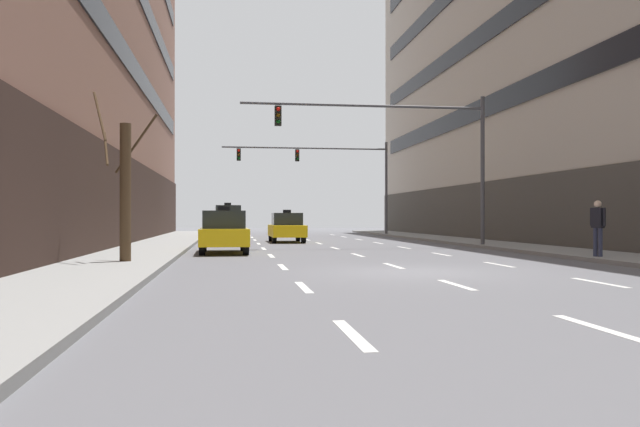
# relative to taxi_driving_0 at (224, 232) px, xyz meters

# --- Properties ---
(ground_plane) EXTENTS (120.00, 120.00, 0.00)m
(ground_plane) POSITION_rel_taxi_driving_0_xyz_m (4.73, -8.87, -0.78)
(ground_plane) COLOR slate
(sidewalk_left) EXTENTS (3.00, 80.00, 0.14)m
(sidewalk_left) POSITION_rel_taxi_driving_0_xyz_m (-2.93, -8.87, -0.71)
(sidewalk_left) COLOR gray
(sidewalk_left) RESTS_ON ground
(lane_stripe_l1_s2) EXTENTS (0.16, 2.00, 0.01)m
(lane_stripe_l1_s2) POSITION_rel_taxi_driving_0_xyz_m (1.65, -16.87, -0.78)
(lane_stripe_l1_s2) COLOR silver
(lane_stripe_l1_s2) RESTS_ON ground
(lane_stripe_l1_s3) EXTENTS (0.16, 2.00, 0.01)m
(lane_stripe_l1_s3) POSITION_rel_taxi_driving_0_xyz_m (1.65, -11.87, -0.78)
(lane_stripe_l1_s3) COLOR silver
(lane_stripe_l1_s3) RESTS_ON ground
(lane_stripe_l1_s4) EXTENTS (0.16, 2.00, 0.01)m
(lane_stripe_l1_s4) POSITION_rel_taxi_driving_0_xyz_m (1.65, -6.87, -0.78)
(lane_stripe_l1_s4) COLOR silver
(lane_stripe_l1_s4) RESTS_ON ground
(lane_stripe_l1_s5) EXTENTS (0.16, 2.00, 0.01)m
(lane_stripe_l1_s5) POSITION_rel_taxi_driving_0_xyz_m (1.65, -1.87, -0.78)
(lane_stripe_l1_s5) COLOR silver
(lane_stripe_l1_s5) RESTS_ON ground
(lane_stripe_l1_s6) EXTENTS (0.16, 2.00, 0.01)m
(lane_stripe_l1_s6) POSITION_rel_taxi_driving_0_xyz_m (1.65, 3.13, -0.78)
(lane_stripe_l1_s6) COLOR silver
(lane_stripe_l1_s6) RESTS_ON ground
(lane_stripe_l1_s7) EXTENTS (0.16, 2.00, 0.01)m
(lane_stripe_l1_s7) POSITION_rel_taxi_driving_0_xyz_m (1.65, 8.13, -0.78)
(lane_stripe_l1_s7) COLOR silver
(lane_stripe_l1_s7) RESTS_ON ground
(lane_stripe_l1_s8) EXTENTS (0.16, 2.00, 0.01)m
(lane_stripe_l1_s8) POSITION_rel_taxi_driving_0_xyz_m (1.65, 13.13, -0.78)
(lane_stripe_l1_s8) COLOR silver
(lane_stripe_l1_s8) RESTS_ON ground
(lane_stripe_l1_s9) EXTENTS (0.16, 2.00, 0.01)m
(lane_stripe_l1_s9) POSITION_rel_taxi_driving_0_xyz_m (1.65, 18.13, -0.78)
(lane_stripe_l1_s9) COLOR silver
(lane_stripe_l1_s9) RESTS_ON ground
(lane_stripe_l1_s10) EXTENTS (0.16, 2.00, 0.01)m
(lane_stripe_l1_s10) POSITION_rel_taxi_driving_0_xyz_m (1.65, 23.13, -0.78)
(lane_stripe_l1_s10) COLOR silver
(lane_stripe_l1_s10) RESTS_ON ground
(lane_stripe_l2_s2) EXTENTS (0.16, 2.00, 0.01)m
(lane_stripe_l2_s2) POSITION_rel_taxi_driving_0_xyz_m (4.73, -16.87, -0.78)
(lane_stripe_l2_s2) COLOR silver
(lane_stripe_l2_s2) RESTS_ON ground
(lane_stripe_l2_s3) EXTENTS (0.16, 2.00, 0.01)m
(lane_stripe_l2_s3) POSITION_rel_taxi_driving_0_xyz_m (4.73, -11.87, -0.78)
(lane_stripe_l2_s3) COLOR silver
(lane_stripe_l2_s3) RESTS_ON ground
(lane_stripe_l2_s4) EXTENTS (0.16, 2.00, 0.01)m
(lane_stripe_l2_s4) POSITION_rel_taxi_driving_0_xyz_m (4.73, -6.87, -0.78)
(lane_stripe_l2_s4) COLOR silver
(lane_stripe_l2_s4) RESTS_ON ground
(lane_stripe_l2_s5) EXTENTS (0.16, 2.00, 0.01)m
(lane_stripe_l2_s5) POSITION_rel_taxi_driving_0_xyz_m (4.73, -1.87, -0.78)
(lane_stripe_l2_s5) COLOR silver
(lane_stripe_l2_s5) RESTS_ON ground
(lane_stripe_l2_s6) EXTENTS (0.16, 2.00, 0.01)m
(lane_stripe_l2_s6) POSITION_rel_taxi_driving_0_xyz_m (4.73, 3.13, -0.78)
(lane_stripe_l2_s6) COLOR silver
(lane_stripe_l2_s6) RESTS_ON ground
(lane_stripe_l2_s7) EXTENTS (0.16, 2.00, 0.01)m
(lane_stripe_l2_s7) POSITION_rel_taxi_driving_0_xyz_m (4.73, 8.13, -0.78)
(lane_stripe_l2_s7) COLOR silver
(lane_stripe_l2_s7) RESTS_ON ground
(lane_stripe_l2_s8) EXTENTS (0.16, 2.00, 0.01)m
(lane_stripe_l2_s8) POSITION_rel_taxi_driving_0_xyz_m (4.73, 13.13, -0.78)
(lane_stripe_l2_s8) COLOR silver
(lane_stripe_l2_s8) RESTS_ON ground
(lane_stripe_l2_s9) EXTENTS (0.16, 2.00, 0.01)m
(lane_stripe_l2_s9) POSITION_rel_taxi_driving_0_xyz_m (4.73, 18.13, -0.78)
(lane_stripe_l2_s9) COLOR silver
(lane_stripe_l2_s9) RESTS_ON ground
(lane_stripe_l2_s10) EXTENTS (0.16, 2.00, 0.01)m
(lane_stripe_l2_s10) POSITION_rel_taxi_driving_0_xyz_m (4.73, 23.13, -0.78)
(lane_stripe_l2_s10) COLOR silver
(lane_stripe_l2_s10) RESTS_ON ground
(lane_stripe_l3_s3) EXTENTS (0.16, 2.00, 0.01)m
(lane_stripe_l3_s3) POSITION_rel_taxi_driving_0_xyz_m (7.81, -11.87, -0.78)
(lane_stripe_l3_s3) COLOR silver
(lane_stripe_l3_s3) RESTS_ON ground
(lane_stripe_l3_s4) EXTENTS (0.16, 2.00, 0.01)m
(lane_stripe_l3_s4) POSITION_rel_taxi_driving_0_xyz_m (7.81, -6.87, -0.78)
(lane_stripe_l3_s4) COLOR silver
(lane_stripe_l3_s4) RESTS_ON ground
(lane_stripe_l3_s5) EXTENTS (0.16, 2.00, 0.01)m
(lane_stripe_l3_s5) POSITION_rel_taxi_driving_0_xyz_m (7.81, -1.87, -0.78)
(lane_stripe_l3_s5) COLOR silver
(lane_stripe_l3_s5) RESTS_ON ground
(lane_stripe_l3_s6) EXTENTS (0.16, 2.00, 0.01)m
(lane_stripe_l3_s6) POSITION_rel_taxi_driving_0_xyz_m (7.81, 3.13, -0.78)
(lane_stripe_l3_s6) COLOR silver
(lane_stripe_l3_s6) RESTS_ON ground
(lane_stripe_l3_s7) EXTENTS (0.16, 2.00, 0.01)m
(lane_stripe_l3_s7) POSITION_rel_taxi_driving_0_xyz_m (7.81, 8.13, -0.78)
(lane_stripe_l3_s7) COLOR silver
(lane_stripe_l3_s7) RESTS_ON ground
(lane_stripe_l3_s8) EXTENTS (0.16, 2.00, 0.01)m
(lane_stripe_l3_s8) POSITION_rel_taxi_driving_0_xyz_m (7.81, 13.13, -0.78)
(lane_stripe_l3_s8) COLOR silver
(lane_stripe_l3_s8) RESTS_ON ground
(lane_stripe_l3_s9) EXTENTS (0.16, 2.00, 0.01)m
(lane_stripe_l3_s9) POSITION_rel_taxi_driving_0_xyz_m (7.81, 18.13, -0.78)
(lane_stripe_l3_s9) COLOR silver
(lane_stripe_l3_s9) RESTS_ON ground
(lane_stripe_l3_s10) EXTENTS (0.16, 2.00, 0.01)m
(lane_stripe_l3_s10) POSITION_rel_taxi_driving_0_xyz_m (7.81, 23.13, -0.78)
(lane_stripe_l3_s10) COLOR silver
(lane_stripe_l3_s10) RESTS_ON ground
(taxi_driving_0) EXTENTS (1.84, 4.26, 1.76)m
(taxi_driving_0) POSITION_rel_taxi_driving_0_xyz_m (0.00, 0.00, 0.00)
(taxi_driving_0) COLOR black
(taxi_driving_0) RESTS_ON ground
(taxi_driving_1) EXTENTS (1.77, 4.17, 1.73)m
(taxi_driving_1) POSITION_rel_taxi_driving_0_xyz_m (3.21, 9.75, -0.01)
(taxi_driving_1) COLOR black
(taxi_driving_1) RESTS_ON ground
(taxi_driving_2) EXTENTS (2.00, 4.39, 2.26)m
(taxi_driving_2) POSITION_rel_taxi_driving_0_xyz_m (0.07, 17.66, 0.26)
(taxi_driving_2) COLOR black
(taxi_driving_2) RESTS_ON ground
(traffic_signal_0) EXTENTS (10.74, 0.35, 6.54)m
(traffic_signal_0) POSITION_rel_taxi_driving_0_xyz_m (7.94, 2.78, 3.95)
(traffic_signal_0) COLOR #4C4C51
(traffic_signal_0) RESTS_ON sidewalk_right
(traffic_signal_1) EXTENTS (11.73, 0.35, 6.56)m
(traffic_signal_1) POSITION_rel_taxi_driving_0_xyz_m (7.12, 20.40, 4.13)
(traffic_signal_1) COLOR #4C4C51
(traffic_signal_1) RESTS_ON sidewalk_right
(street_tree_0) EXTENTS (1.79, 1.79, 4.73)m
(street_tree_0) POSITION_rel_taxi_driving_0_xyz_m (-2.65, -5.95, 1.37)
(street_tree_0) COLOR #4C3823
(street_tree_0) RESTS_ON sidewalk_left
(pedestrian_1) EXTENTS (0.32, 0.49, 1.73)m
(pedestrian_1) POSITION_rel_taxi_driving_0_xyz_m (11.45, -5.89, 0.36)
(pedestrian_1) COLOR #383D59
(pedestrian_1) RESTS_ON sidewalk_right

